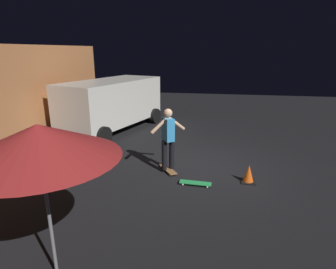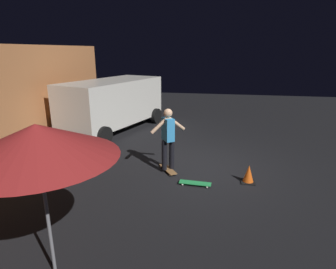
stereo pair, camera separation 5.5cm
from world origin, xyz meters
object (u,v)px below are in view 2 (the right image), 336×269
at_px(parked_van, 113,102).
at_px(traffic_cone, 248,175).
at_px(skater, 168,135).
at_px(patio_umbrella, 37,141).
at_px(skateboard_ridden, 168,169).
at_px(skateboard_spare, 195,183).

bearing_deg(parked_van, traffic_cone, -128.98).
xyz_separation_m(parked_van, skater, (-3.79, -2.97, -0.12)).
bearing_deg(patio_umbrella, skater, -14.22).
bearing_deg(skater, patio_umbrella, 165.78).
bearing_deg(parked_van, skater, -141.92).
height_order(patio_umbrella, skateboard_ridden, patio_umbrella).
xyz_separation_m(patio_umbrella, traffic_cone, (3.61, -3.09, -1.86)).
height_order(skateboard_spare, skater, skater).
bearing_deg(traffic_cone, skater, 81.61).
height_order(parked_van, traffic_cone, parked_van).
distance_m(skateboard_spare, traffic_cone, 1.36).
bearing_deg(skater, parked_van, 38.08).
xyz_separation_m(patio_umbrella, skater, (3.92, -0.99, -1.04)).
relative_size(parked_van, patio_umbrella, 2.16).
xyz_separation_m(patio_umbrella, skateboard_spare, (3.21, -1.80, -2.02)).
relative_size(skateboard_ridden, traffic_cone, 1.65).
bearing_deg(traffic_cone, skateboard_spare, 107.08).
height_order(skateboard_ridden, skater, skater).
bearing_deg(skateboard_ridden, traffic_cone, -98.39).
bearing_deg(patio_umbrella, skateboard_ridden, -14.22).
height_order(skater, traffic_cone, skater).
height_order(patio_umbrella, skater, patio_umbrella).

